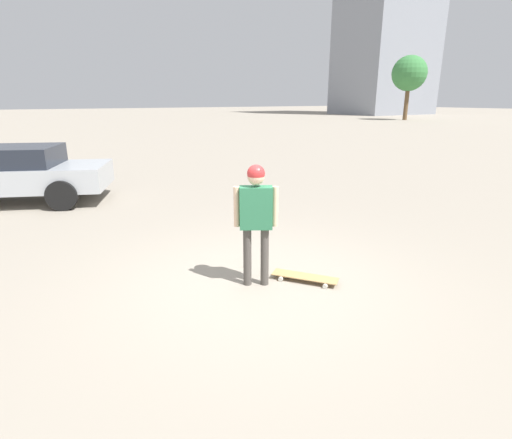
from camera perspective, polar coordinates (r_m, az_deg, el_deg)
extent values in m
plane|color=gray|center=(5.61, 0.00, -9.20)|extent=(220.00, 220.00, 0.00)
cylinder|color=#4C4742|center=(5.44, -1.24, -5.34)|extent=(0.11, 0.11, 0.82)
cylinder|color=#4C4742|center=(5.45, 1.24, -5.32)|extent=(0.11, 0.11, 0.82)
cube|color=#2D724C|center=(5.22, 0.00, 1.70)|extent=(0.39, 0.47, 0.56)
cylinder|color=beige|center=(5.22, -2.78, 1.83)|extent=(0.08, 0.08, 0.53)
cylinder|color=beige|center=(5.23, 2.78, 1.86)|extent=(0.08, 0.08, 0.53)
sphere|color=beige|center=(5.13, 0.00, 6.14)|extent=(0.22, 0.22, 0.22)
sphere|color=red|center=(5.12, 0.00, 6.57)|extent=(0.23, 0.23, 0.23)
cube|color=tan|center=(5.71, 7.00, -8.07)|extent=(0.88, 0.75, 0.01)
cylinder|color=silver|center=(5.69, 3.54, -8.50)|extent=(0.07, 0.06, 0.07)
cylinder|color=silver|center=(5.91, 4.31, -7.49)|extent=(0.07, 0.06, 0.07)
cylinder|color=silver|center=(5.55, 9.85, -9.40)|extent=(0.07, 0.06, 0.07)
cylinder|color=silver|center=(5.78, 10.37, -8.32)|extent=(0.07, 0.06, 0.07)
cube|color=#ADB2B7|center=(11.41, -31.51, 5.13)|extent=(3.38, 4.79, 0.57)
cube|color=#1E232D|center=(11.30, -31.39, 7.73)|extent=(2.27, 2.47, 0.46)
cylinder|color=black|center=(10.15, -26.00, 3.10)|extent=(0.45, 0.72, 0.69)
cylinder|color=black|center=(11.86, -23.55, 5.17)|extent=(0.45, 0.72, 0.69)
cube|color=gray|center=(73.70, 18.62, 27.16)|extent=(10.63, 14.36, 33.25)
cylinder|color=brown|center=(52.83, 20.67, 15.29)|extent=(0.49, 0.49, 3.91)
sphere|color=#387A3D|center=(52.90, 21.07, 18.92)|extent=(4.03, 4.03, 4.03)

